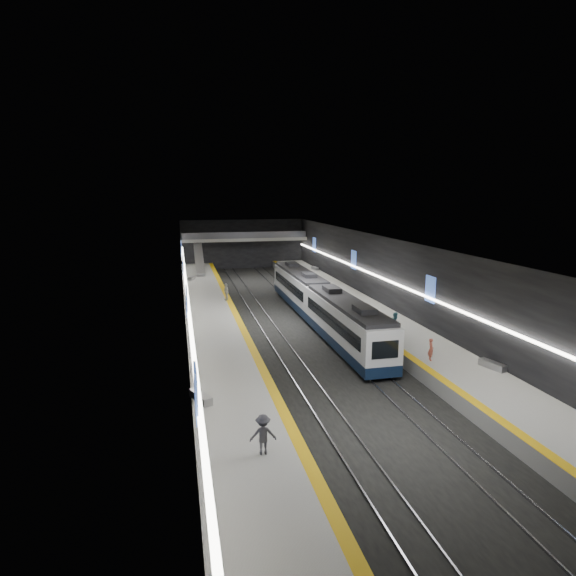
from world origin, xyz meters
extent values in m
plane|color=black|center=(0.00, 0.00, 0.00)|extent=(70.00, 70.00, 0.00)
cube|color=beige|center=(0.00, 0.00, 8.00)|extent=(20.00, 70.00, 0.04)
cube|color=black|center=(-10.00, 0.00, 4.00)|extent=(0.04, 70.00, 8.00)
cube|color=black|center=(10.00, 0.00, 4.00)|extent=(0.04, 70.00, 8.00)
cube|color=black|center=(0.00, 35.00, 4.00)|extent=(20.00, 0.04, 8.00)
cube|color=slate|center=(-7.50, 0.00, 0.50)|extent=(5.00, 70.00, 1.00)
cube|color=#9D9D98|center=(-7.50, 0.00, 1.01)|extent=(5.00, 70.00, 0.02)
cube|color=#E9B00C|center=(-5.30, 0.00, 1.02)|extent=(0.60, 70.00, 0.02)
cube|color=slate|center=(7.50, 0.00, 0.50)|extent=(5.00, 70.00, 1.00)
cube|color=#9D9D98|center=(7.50, 0.00, 1.01)|extent=(5.00, 70.00, 0.02)
cube|color=#E9B00C|center=(5.30, 0.00, 1.02)|extent=(0.60, 70.00, 0.02)
cube|color=gray|center=(-3.22, 0.00, 0.06)|extent=(0.08, 70.00, 0.12)
cube|color=gray|center=(-1.78, 0.00, 0.06)|extent=(0.08, 70.00, 0.12)
cube|color=gray|center=(1.78, 0.00, 0.06)|extent=(0.08, 70.00, 0.12)
cube|color=gray|center=(3.22, 0.00, 0.06)|extent=(0.08, 70.00, 0.12)
cube|color=#0E1C34|center=(2.50, -8.24, 0.75)|extent=(2.65, 15.00, 0.80)
cube|color=silver|center=(2.50, -8.24, 2.40)|extent=(2.65, 15.00, 2.50)
cube|color=black|center=(2.50, -8.24, 3.80)|extent=(2.44, 14.25, 0.30)
cube|color=black|center=(2.50, -8.24, 2.45)|extent=(2.69, 13.20, 1.00)
cube|color=black|center=(2.50, -15.76, 2.35)|extent=(1.85, 0.05, 1.20)
cube|color=#0E1C34|center=(2.50, 6.76, 0.75)|extent=(2.65, 15.00, 0.80)
cube|color=silver|center=(2.50, 6.76, 2.40)|extent=(2.65, 15.00, 2.50)
cube|color=black|center=(2.50, 6.76, 3.80)|extent=(2.44, 14.25, 0.30)
cube|color=black|center=(2.50, 6.76, 2.45)|extent=(2.69, 13.20, 1.00)
cube|color=black|center=(2.50, -0.76, 2.35)|extent=(1.85, 0.05, 1.20)
cube|color=#456CCF|center=(-9.92, -25.00, 4.50)|extent=(0.10, 1.50, 2.20)
cube|color=#456CCF|center=(-9.92, -8.00, 4.50)|extent=(0.10, 1.50, 2.20)
cube|color=#456CCF|center=(-9.92, 10.00, 4.50)|extent=(0.10, 1.50, 2.20)
cube|color=#456CCF|center=(-9.92, 27.00, 4.50)|extent=(0.10, 1.50, 2.20)
cube|color=#456CCF|center=(9.92, -8.00, 4.50)|extent=(0.10, 1.50, 2.20)
cube|color=#456CCF|center=(9.92, 10.00, 4.50)|extent=(0.10, 1.50, 2.20)
cube|color=#456CCF|center=(9.92, 27.00, 4.50)|extent=(0.10, 1.50, 2.20)
cube|color=white|center=(-9.80, 0.00, 3.80)|extent=(0.25, 68.60, 0.12)
cube|color=white|center=(9.80, 0.00, 3.80)|extent=(0.25, 68.60, 0.12)
cube|color=gray|center=(0.00, 33.00, 5.00)|extent=(20.00, 3.00, 0.50)
cube|color=#47474C|center=(0.00, 31.55, 5.75)|extent=(19.60, 0.08, 1.00)
cube|color=#99999E|center=(-7.50, 26.00, 2.90)|extent=(1.20, 7.50, 3.92)
cube|color=#99999E|center=(-9.50, -18.00, 1.23)|extent=(1.24, 1.96, 0.47)
cube|color=#99999E|center=(-8.76, 20.51, 1.22)|extent=(1.05, 1.85, 0.44)
cube|color=#99999E|center=(9.50, -17.21, 1.23)|extent=(0.99, 1.98, 0.47)
cube|color=#99999E|center=(9.45, 24.84, 1.21)|extent=(0.76, 1.78, 0.42)
imported|color=#AF5141|center=(6.30, -14.89, 1.78)|extent=(0.49, 0.64, 1.57)
imported|color=teal|center=(6.48, -8.91, 1.96)|extent=(1.17, 1.10, 1.92)
imported|color=#BCB9AB|center=(-5.55, 7.11, 1.91)|extent=(0.73, 1.15, 1.82)
imported|color=#44434B|center=(-7.07, -24.19, 1.92)|extent=(1.24, 0.78, 1.84)
camera|label=1|loc=(-10.36, -43.48, 12.46)|focal=30.00mm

